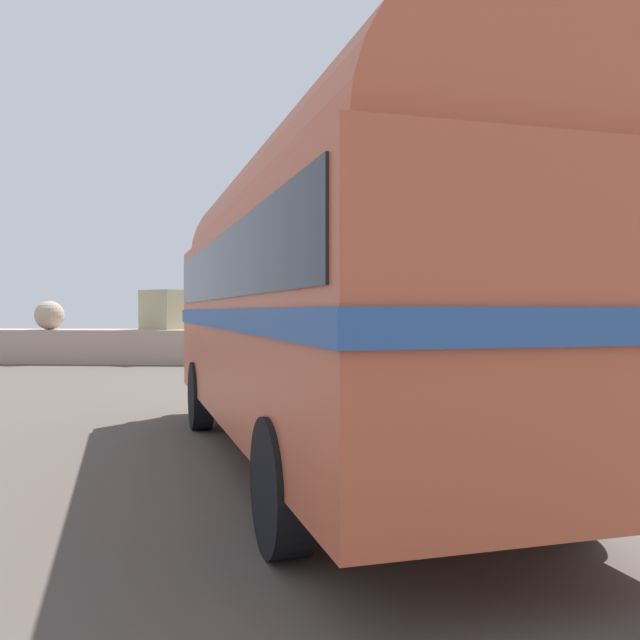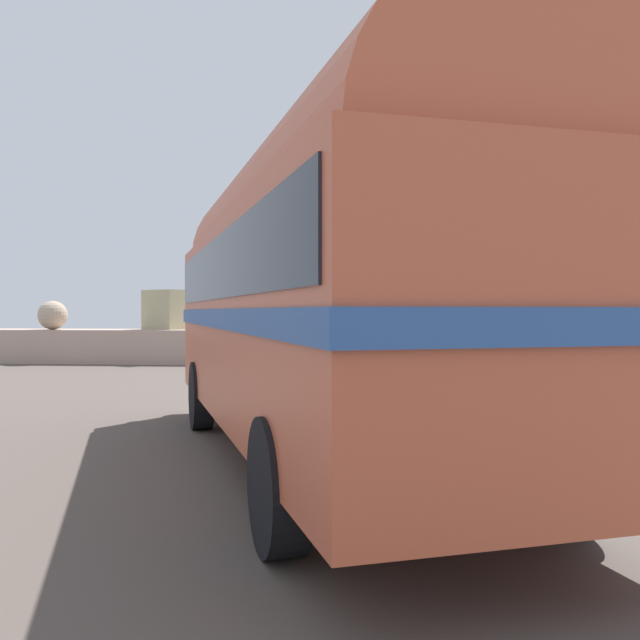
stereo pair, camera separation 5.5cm
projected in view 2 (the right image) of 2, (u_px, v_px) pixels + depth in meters
The scene contains 4 objects.
ground at pixel (524, 431), 9.63m from camera, with size 32.00×26.00×0.02m.
breakwater at pixel (437, 345), 21.39m from camera, with size 31.36×2.18×2.39m.
vintage_coach at pixel (326, 280), 7.47m from camera, with size 5.26×8.88×3.70m.
lamp_post at pixel (487, 224), 15.27m from camera, with size 1.07×0.50×6.51m.
Camera 2 is at (-2.09, -9.81, 1.71)m, focal length 38.23 mm.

